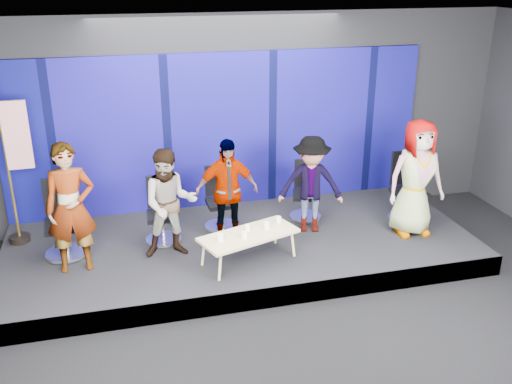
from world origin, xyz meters
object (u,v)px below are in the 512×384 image
(panelist_b, at_px, (170,204))
(panelist_d, at_px, (311,185))
(coffee_table, at_px, (249,236))
(flag_stand, at_px, (16,166))
(panelist_e, at_px, (416,178))
(mug_c, at_px, (247,228))
(chair_e, at_px, (407,198))
(mug_a, at_px, (220,238))
(mug_b, at_px, (244,235))
(panelist_a, at_px, (71,208))
(panelist_c, at_px, (227,191))
(chair_a, at_px, (64,231))
(chair_c, at_px, (221,208))
(chair_d, at_px, (306,199))
(mug_d, at_px, (267,225))
(chair_b, at_px, (162,221))
(mug_e, at_px, (278,220))

(panelist_b, bearing_deg, panelist_d, 10.64)
(coffee_table, height_order, flag_stand, flag_stand)
(panelist_e, bearing_deg, mug_c, -174.56)
(chair_e, height_order, mug_a, chair_e)
(mug_b, bearing_deg, panelist_e, 8.15)
(panelist_a, xyz_separation_m, panelist_c, (2.17, 0.32, -0.10))
(panelist_c, distance_m, chair_e, 3.02)
(coffee_table, distance_m, mug_b, 0.17)
(panelist_c, relative_size, chair_e, 1.43)
(chair_a, xyz_separation_m, panelist_c, (2.34, -0.16, 0.43))
(chair_a, height_order, chair_c, chair_a)
(chair_e, bearing_deg, panelist_a, -174.16)
(flag_stand, bearing_deg, mug_a, -32.86)
(chair_d, relative_size, chair_e, 0.85)
(panelist_a, height_order, chair_e, panelist_a)
(panelist_b, relative_size, coffee_table, 1.06)
(mug_a, bearing_deg, chair_d, 38.95)
(coffee_table, xyz_separation_m, mug_a, (-0.42, -0.13, 0.08))
(panelist_a, xyz_separation_m, flag_stand, (-0.76, 1.06, 0.31))
(panelist_a, xyz_separation_m, mug_d, (2.61, -0.29, -0.42))
(chair_a, xyz_separation_m, panelist_e, (5.16, -0.59, 0.54))
(chair_e, bearing_deg, chair_b, 178.75)
(chair_c, height_order, mug_c, chair_c)
(mug_b, xyz_separation_m, mug_c, (0.10, 0.23, -0.00))
(coffee_table, distance_m, flag_stand, 3.50)
(mug_e, bearing_deg, chair_e, 12.01)
(panelist_a, height_order, chair_d, panelist_a)
(chair_a, distance_m, panelist_c, 2.38)
(panelist_b, xyz_separation_m, panelist_d, (2.18, 0.28, -0.03))
(chair_d, xyz_separation_m, mug_e, (-0.76, -0.98, 0.16))
(panelist_c, bearing_deg, chair_e, 0.14)
(chair_d, bearing_deg, chair_c, -161.26)
(panelist_a, xyz_separation_m, mug_b, (2.24, -0.51, -0.42))
(chair_c, height_order, coffee_table, chair_c)
(chair_b, xyz_separation_m, chair_c, (0.94, 0.25, 0.00))
(chair_e, relative_size, mug_a, 11.08)
(chair_c, height_order, mug_d, chair_c)
(mug_c, bearing_deg, mug_e, 16.78)
(panelist_c, xyz_separation_m, mug_a, (-0.26, -0.83, -0.33))
(mug_a, bearing_deg, mug_e, 22.39)
(mug_b, xyz_separation_m, flag_stand, (-3.00, 1.56, 0.73))
(panelist_c, height_order, flag_stand, flag_stand)
(panelist_a, bearing_deg, mug_d, -9.99)
(chair_b, relative_size, coffee_table, 0.66)
(panelist_a, distance_m, chair_c, 2.38)
(mug_c, bearing_deg, mug_b, -113.11)
(panelist_b, distance_m, mug_d, 1.39)
(panelist_b, relative_size, chair_d, 1.68)
(chair_a, bearing_deg, mug_a, -29.11)
(chair_a, bearing_deg, panelist_c, -7.46)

